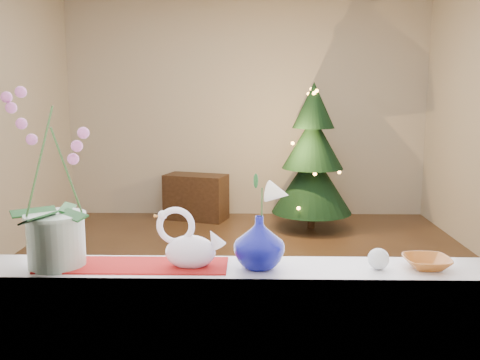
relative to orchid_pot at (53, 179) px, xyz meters
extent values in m
plane|color=#3E2919|center=(0.66, 2.38, -1.25)|extent=(5.00, 5.00, 0.00)
cube|color=beige|center=(0.66, 4.88, 0.10)|extent=(4.50, 0.10, 2.70)
cube|color=beige|center=(0.66, -0.12, 0.10)|extent=(4.50, 0.10, 2.70)
cube|color=white|center=(0.66, 0.01, -0.35)|extent=(2.20, 0.26, 0.04)
cube|color=maroon|center=(0.28, 0.01, -0.33)|extent=(0.70, 0.20, 0.01)
imported|color=#05085F|center=(0.75, 0.00, -0.22)|extent=(0.22, 0.22, 0.22)
sphere|color=silver|center=(1.19, -0.01, -0.29)|extent=(0.10, 0.10, 0.08)
imported|color=#A1561D|center=(1.37, 0.01, -0.31)|extent=(0.15, 0.15, 0.04)
cube|color=black|center=(0.04, 4.57, -0.97)|extent=(0.82, 0.58, 0.56)
camera|label=1|loc=(0.72, -1.90, 0.31)|focal=40.00mm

